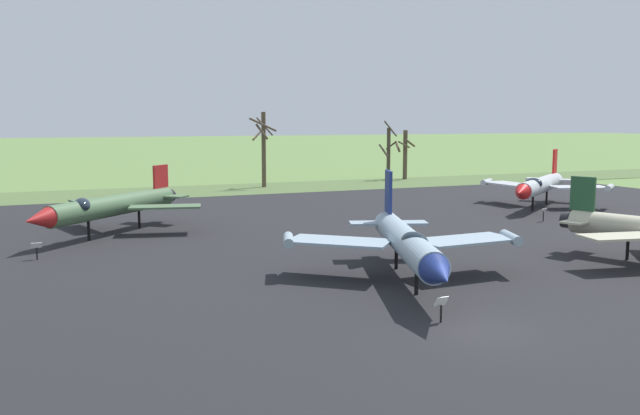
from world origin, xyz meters
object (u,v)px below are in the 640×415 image
at_px(jet_fighter_rear_center, 540,185).
at_px(info_placard_rear_left, 441,307).
at_px(jet_fighter_rear_left, 407,242).
at_px(info_placard_front_right, 37,249).
at_px(info_placard_rear_center, 543,214).
at_px(jet_fighter_front_right, 110,206).

xyz_separation_m(jet_fighter_rear_center, info_placard_rear_left, (-26.52, -25.48, -1.37)).
bearing_deg(jet_fighter_rear_left, info_placard_rear_left, -108.41).
height_order(info_placard_front_right, info_placard_rear_center, info_placard_rear_center).
relative_size(info_placard_rear_center, jet_fighter_rear_left, 0.07).
bearing_deg(jet_fighter_rear_center, jet_fighter_front_right, -179.58).
relative_size(jet_fighter_front_right, info_placard_rear_center, 11.23).
bearing_deg(info_placard_front_right, jet_fighter_rear_left, -37.95).
xyz_separation_m(info_placard_front_right, info_placard_rear_left, (14.03, -18.51, 0.03)).
relative_size(jet_fighter_rear_center, info_placard_rear_left, 11.98).
relative_size(jet_fighter_rear_center, jet_fighter_rear_left, 0.91).
height_order(info_placard_rear_center, info_placard_rear_left, info_placard_rear_left).
bearing_deg(info_placard_front_right, info_placard_rear_center, 0.65).
height_order(jet_fighter_rear_center, jet_fighter_rear_left, jet_fighter_rear_center).
bearing_deg(jet_fighter_rear_left, jet_fighter_rear_center, 38.45).
distance_m(info_placard_front_right, info_placard_rear_center, 35.28).
xyz_separation_m(jet_fighter_front_right, info_placard_front_right, (-4.61, -6.71, -1.38)).
height_order(jet_fighter_front_right, jet_fighter_rear_left, jet_fighter_rear_left).
bearing_deg(info_placard_front_right, jet_fighter_rear_center, 9.76).
bearing_deg(info_placard_rear_center, info_placard_rear_left, -138.34).
xyz_separation_m(info_placard_rear_center, info_placard_rear_left, (-21.25, -18.91, 0.02)).
bearing_deg(info_placard_front_right, info_placard_rear_left, -52.84).
height_order(jet_fighter_front_right, info_placard_front_right, jet_fighter_front_right).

